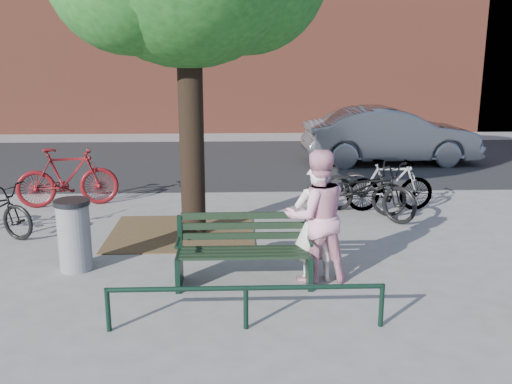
{
  "coord_description": "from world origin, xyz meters",
  "views": [
    {
      "loc": [
        -0.11,
        -6.95,
        2.99
      ],
      "look_at": [
        0.19,
        1.0,
        1.01
      ],
      "focal_mm": 40.0,
      "sensor_mm": 36.0,
      "label": 1
    }
  ],
  "objects_px": {
    "person_left": "(316,223)",
    "litter_bin": "(74,235)",
    "person_right": "(316,217)",
    "parked_car": "(390,136)",
    "park_bench": "(244,248)",
    "bicycle_c": "(355,188)"
  },
  "relations": [
    {
      "from": "person_left",
      "to": "litter_bin",
      "type": "xyz_separation_m",
      "value": [
        -3.29,
        0.49,
        -0.28
      ]
    },
    {
      "from": "person_right",
      "to": "parked_car",
      "type": "distance_m",
      "value": 8.56
    },
    {
      "from": "litter_bin",
      "to": "park_bench",
      "type": "bearing_deg",
      "value": -13.57
    },
    {
      "from": "litter_bin",
      "to": "parked_car",
      "type": "bearing_deg",
      "value": 49.29
    },
    {
      "from": "person_left",
      "to": "bicycle_c",
      "type": "height_order",
      "value": "person_left"
    },
    {
      "from": "bicycle_c",
      "to": "person_left",
      "type": "bearing_deg",
      "value": 174.24
    },
    {
      "from": "park_bench",
      "to": "person_left",
      "type": "height_order",
      "value": "person_left"
    },
    {
      "from": "park_bench",
      "to": "bicycle_c",
      "type": "relative_size",
      "value": 0.93
    },
    {
      "from": "litter_bin",
      "to": "person_left",
      "type": "bearing_deg",
      "value": -8.54
    },
    {
      "from": "person_left",
      "to": "person_right",
      "type": "relative_size",
      "value": 0.89
    },
    {
      "from": "park_bench",
      "to": "person_left",
      "type": "distance_m",
      "value": 1.0
    },
    {
      "from": "parked_car",
      "to": "person_right",
      "type": "bearing_deg",
      "value": 156.88
    },
    {
      "from": "person_right",
      "to": "parked_car",
      "type": "height_order",
      "value": "person_right"
    },
    {
      "from": "person_right",
      "to": "litter_bin",
      "type": "height_order",
      "value": "person_right"
    },
    {
      "from": "person_right",
      "to": "litter_bin",
      "type": "bearing_deg",
      "value": -19.93
    },
    {
      "from": "person_right",
      "to": "bicycle_c",
      "type": "distance_m",
      "value": 3.36
    },
    {
      "from": "parked_car",
      "to": "person_left",
      "type": "bearing_deg",
      "value": 156.84
    },
    {
      "from": "park_bench",
      "to": "parked_car",
      "type": "xyz_separation_m",
      "value": [
        4.07,
        8.02,
        0.28
      ]
    },
    {
      "from": "person_left",
      "to": "litter_bin",
      "type": "bearing_deg",
      "value": -13.7
    },
    {
      "from": "park_bench",
      "to": "litter_bin",
      "type": "xyz_separation_m",
      "value": [
        -2.34,
        0.56,
        0.03
      ]
    },
    {
      "from": "litter_bin",
      "to": "parked_car",
      "type": "height_order",
      "value": "parked_car"
    },
    {
      "from": "park_bench",
      "to": "parked_car",
      "type": "height_order",
      "value": "parked_car"
    }
  ]
}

